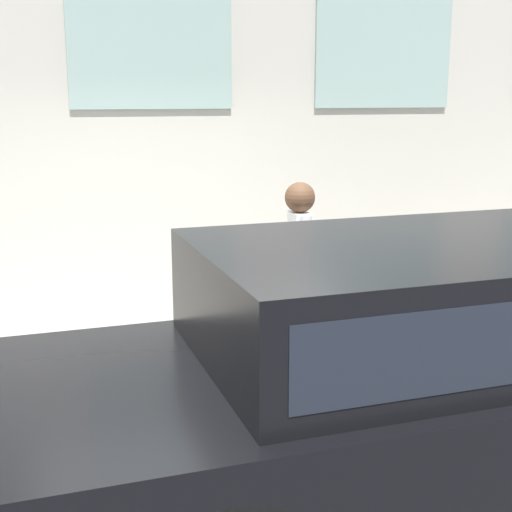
# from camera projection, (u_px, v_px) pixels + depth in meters

# --- Properties ---
(ground_plane) EXTENTS (80.00, 80.00, 0.00)m
(ground_plane) POSITION_uv_depth(u_px,v_px,m) (223.00, 443.00, 4.89)
(ground_plane) COLOR #47474C
(sidewalk) EXTENTS (2.21, 60.00, 0.15)m
(sidewalk) POSITION_uv_depth(u_px,v_px,m) (186.00, 374.00, 5.90)
(sidewalk) COLOR #B2ADA3
(sidewalk) RESTS_ON ground_plane
(fire_hydrant) EXTENTS (0.28, 0.40, 0.74)m
(fire_hydrant) POSITION_uv_depth(u_px,v_px,m) (209.00, 344.00, 5.29)
(fire_hydrant) COLOR #2D7260
(fire_hydrant) RESTS_ON sidewalk
(person) EXTENTS (0.37, 0.24, 1.52)m
(person) POSITION_uv_depth(u_px,v_px,m) (299.00, 257.00, 5.73)
(person) COLOR #232328
(person) RESTS_ON sidewalk
(parked_truck_black_near) EXTENTS (1.82, 4.90, 1.57)m
(parked_truck_black_near) POSITION_uv_depth(u_px,v_px,m) (456.00, 349.00, 4.01)
(parked_truck_black_near) COLOR black
(parked_truck_black_near) RESTS_ON ground_plane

